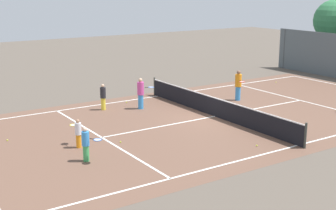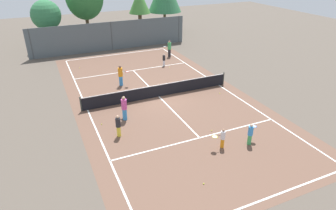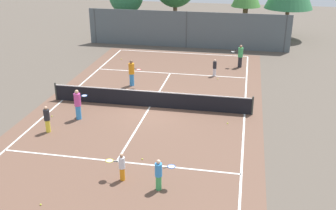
# 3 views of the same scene
# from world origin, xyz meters

# --- Properties ---
(ground_plane) EXTENTS (80.00, 80.00, 0.00)m
(ground_plane) POSITION_xyz_m (0.00, 0.00, 0.00)
(ground_plane) COLOR brown
(court_surface) EXTENTS (13.00, 25.00, 0.01)m
(court_surface) POSITION_xyz_m (0.00, 0.00, 0.00)
(court_surface) COLOR brown
(court_surface) RESTS_ON ground_plane
(tennis_net) EXTENTS (11.90, 0.10, 1.10)m
(tennis_net) POSITION_xyz_m (0.00, 0.00, 0.51)
(tennis_net) COLOR #333833
(tennis_net) RESTS_ON ground_plane
(perimeter_fence) EXTENTS (18.00, 0.12, 3.20)m
(perimeter_fence) POSITION_xyz_m (0.00, 14.00, 1.60)
(perimeter_fence) COLOR #515B60
(perimeter_fence) RESTS_ON ground_plane
(tree_0) EXTENTS (2.77, 2.77, 6.19)m
(tree_0) POSITION_xyz_m (4.98, 18.35, 4.56)
(tree_0) COLOR brown
(tree_0) RESTS_ON ground_plane
(tree_1) EXTENTS (3.29, 3.29, 5.51)m
(tree_1) POSITION_xyz_m (-6.42, 17.27, 3.85)
(tree_1) COLOR brown
(tree_1) RESTS_ON ground_plane
(player_0) EXTENTS (0.95, 0.45, 1.74)m
(player_0) POSITION_xyz_m (4.92, 8.91, 0.90)
(player_0) COLOR #232328
(player_0) RESTS_ON ground_plane
(player_1) EXTENTS (0.95, 0.61, 1.77)m
(player_1) POSITION_xyz_m (-2.04, 3.36, 0.91)
(player_1) COLOR #388CD8
(player_1) RESTS_ON ground_plane
(player_2) EXTENTS (0.30, 0.30, 1.42)m
(player_2) POSITION_xyz_m (-4.37, -4.21, 0.73)
(player_2) COLOR yellow
(player_2) RESTS_ON ground_plane
(player_3) EXTENTS (0.83, 0.34, 1.22)m
(player_3) POSITION_xyz_m (0.66, -7.77, 0.64)
(player_3) COLOR orange
(player_3) RESTS_ON ground_plane
(player_4) EXTENTS (0.83, 0.66, 1.35)m
(player_4) POSITION_xyz_m (2.32, -8.13, 0.70)
(player_4) COLOR #3FA559
(player_4) RESTS_ON ground_plane
(player_5) EXTENTS (0.58, 0.94, 1.70)m
(player_5) POSITION_xyz_m (-3.45, -2.39, 0.88)
(player_5) COLOR #388CD8
(player_5) RESTS_ON ground_plane
(player_6) EXTENTS (0.26, 0.26, 1.23)m
(player_6) POSITION_xyz_m (3.21, 6.42, 0.63)
(player_6) COLOR silver
(player_6) RESTS_ON ground_plane
(tennis_ball_0) EXTENTS (0.07, 0.07, 0.07)m
(tennis_ball_0) POSITION_xyz_m (-5.05, -2.42, 0.03)
(tennis_ball_0) COLOR #CCE533
(tennis_ball_0) RESTS_ON ground_plane
(tennis_ball_1) EXTENTS (0.07, 0.07, 0.07)m
(tennis_ball_1) POSITION_xyz_m (-4.56, 9.12, 0.03)
(tennis_ball_1) COLOR #CCE533
(tennis_ball_1) RESTS_ON ground_plane
(tennis_ball_2) EXTENTS (0.07, 0.07, 0.07)m
(tennis_ball_2) POSITION_xyz_m (3.51, 5.76, 0.03)
(tennis_ball_2) COLOR #CCE533
(tennis_ball_2) RESTS_ON ground_plane
(tennis_ball_3) EXTENTS (0.07, 0.07, 0.07)m
(tennis_ball_3) POSITION_xyz_m (-1.83, -10.02, 0.03)
(tennis_ball_3) COLOR #CCE533
(tennis_ball_3) RESTS_ON ground_plane
(tennis_ball_4) EXTENTS (0.07, 0.07, 0.07)m
(tennis_ball_4) POSITION_xyz_m (1.07, -6.03, 0.03)
(tennis_ball_4) COLOR #CCE533
(tennis_ball_4) RESTS_ON ground_plane
(tennis_ball_5) EXTENTS (0.07, 0.07, 0.07)m
(tennis_ball_5) POSITION_xyz_m (4.63, -1.47, 0.03)
(tennis_ball_5) COLOR #CCE533
(tennis_ball_5) RESTS_ON ground_plane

